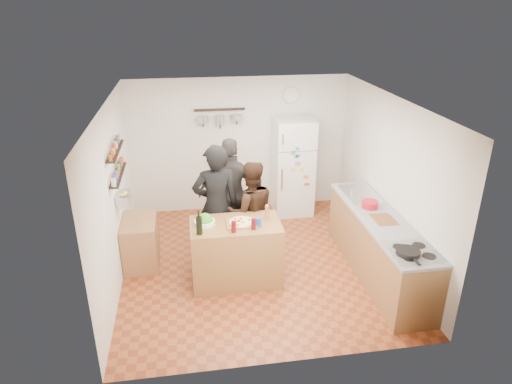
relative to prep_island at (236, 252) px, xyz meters
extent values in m
plane|color=brown|center=(0.36, 0.39, -0.46)|extent=(4.20, 4.20, 0.00)
plane|color=white|center=(0.36, 0.39, 2.04)|extent=(4.20, 4.20, 0.00)
plane|color=silver|center=(0.36, 2.49, 0.79)|extent=(4.00, 0.00, 4.00)
plane|color=silver|center=(-1.64, 0.39, 0.79)|extent=(0.00, 4.20, 4.20)
plane|color=silver|center=(2.36, 0.39, 0.79)|extent=(0.00, 4.20, 4.20)
cube|color=brown|center=(0.00, 0.00, 0.00)|extent=(1.25, 0.72, 0.91)
cube|color=brown|center=(0.08, -0.02, 0.47)|extent=(0.42, 0.34, 0.02)
cylinder|color=beige|center=(0.08, -0.02, 0.48)|extent=(0.34, 0.34, 0.02)
cylinder|color=white|center=(-0.42, 0.05, 0.48)|extent=(0.28, 0.28, 0.06)
cylinder|color=black|center=(-0.50, -0.22, 0.58)|extent=(0.08, 0.08, 0.25)
cylinder|color=#590710|center=(-0.05, -0.24, 0.53)|extent=(0.06, 0.06, 0.16)
cylinder|color=#53070F|center=(0.22, -0.20, 0.53)|extent=(0.06, 0.06, 0.15)
cylinder|color=#97603F|center=(0.45, 0.05, 0.55)|extent=(0.06, 0.06, 0.18)
cylinder|color=#1B4198|center=(0.30, -0.12, 0.51)|extent=(0.07, 0.07, 0.12)
imported|color=black|center=(-0.22, 0.54, 0.49)|extent=(0.72, 0.50, 1.89)
imported|color=black|center=(0.29, 0.56, 0.35)|extent=(0.81, 0.65, 1.60)
imported|color=#2A2725|center=(0.06, 1.05, 0.45)|extent=(1.13, 0.65, 1.81)
cube|color=#9E7042|center=(2.06, -0.16, -0.01)|extent=(0.63, 2.63, 0.90)
cube|color=white|center=(2.06, -1.11, 0.46)|extent=(0.60, 0.62, 0.02)
cylinder|color=black|center=(1.96, -1.15, 0.49)|extent=(0.29, 0.29, 0.06)
cube|color=silver|center=(2.06, 0.69, 0.46)|extent=(0.50, 0.80, 0.03)
cube|color=#995F37|center=(2.06, -0.22, 0.46)|extent=(0.30, 0.40, 0.02)
cylinder|color=#B01423|center=(2.01, 0.19, 0.52)|extent=(0.24, 0.24, 0.10)
cube|color=white|center=(1.31, 2.14, 0.45)|extent=(0.70, 0.68, 1.80)
cylinder|color=silver|center=(1.31, 2.47, 1.69)|extent=(0.30, 0.03, 0.30)
cube|color=black|center=(-1.57, 0.59, 1.04)|extent=(0.12, 1.00, 0.02)
cube|color=black|center=(-1.57, 0.59, 1.40)|extent=(0.12, 1.00, 0.02)
cube|color=silver|center=(-1.54, 0.59, 0.69)|extent=(0.18, 0.35, 0.14)
cube|color=#9C6F41|center=(-1.38, 0.67, -0.09)|extent=(0.50, 0.80, 0.73)
cube|color=black|center=(0.01, 2.39, 1.49)|extent=(0.90, 0.04, 0.04)
camera|label=1|loc=(-0.60, -5.57, 3.33)|focal=32.00mm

